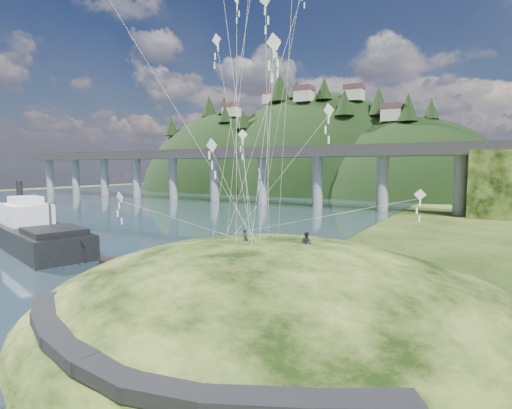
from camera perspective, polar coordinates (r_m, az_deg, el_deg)
The scene contains 10 objects.
ground at distance 30.65m, azimuth -12.60°, elevation -13.72°, with size 320.00×320.00×0.00m, color black.
water at distance 105.62m, azimuth -30.25°, elevation -0.68°, with size 240.00×240.00×0.00m, color #2D4752.
grass_hill at distance 28.36m, azimuth 3.00°, elevation -18.47°, with size 36.00×32.00×13.00m.
footpath at distance 18.59m, azimuth -16.74°, elevation -20.02°, with size 22.29×5.84×0.83m.
bridge at distance 102.21m, azimuth 3.59°, elevation 5.33°, with size 160.00×11.00×15.00m.
far_ridge at distance 157.60m, azimuth 6.62°, elevation -0.88°, with size 153.00×70.00×94.50m.
work_barge at distance 55.82m, azimuth -29.19°, elevation -3.43°, with size 24.01×12.28×8.11m.
wooden_dock at distance 38.59m, azimuth -16.43°, elevation -9.14°, with size 13.18×5.58×0.94m.
kite_flyers at distance 26.73m, azimuth 3.74°, elevation -3.68°, with size 4.93×1.82×1.72m.
kite_swarm at distance 27.41m, azimuth -0.01°, elevation 21.90°, with size 17.48×18.07×19.30m.
Camera 1 is at (19.96, -20.99, 10.03)m, focal length 28.00 mm.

